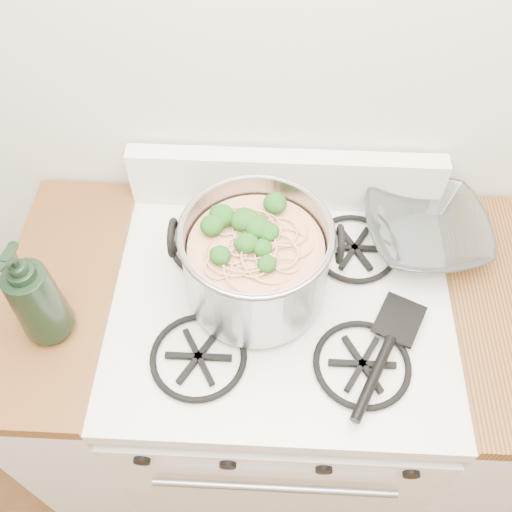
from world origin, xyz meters
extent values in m
plane|color=silver|center=(0.00, 1.60, 1.35)|extent=(3.60, 0.00, 3.60)
cube|color=white|center=(0.00, 1.27, 0.41)|extent=(0.76, 0.65, 0.81)
cube|color=white|center=(0.00, 1.27, 0.88)|extent=(0.76, 0.65, 0.04)
cube|color=black|center=(0.00, 0.95, 0.42)|extent=(0.58, 0.02, 0.46)
cube|color=black|center=(0.00, 1.27, 0.91)|extent=(0.60, 0.56, 0.02)
cylinder|color=black|center=(-0.28, 0.95, 0.78)|extent=(0.04, 0.03, 0.04)
cylinder|color=black|center=(-0.10, 0.95, 0.78)|extent=(0.04, 0.03, 0.04)
cylinder|color=black|center=(0.10, 0.95, 0.78)|extent=(0.04, 0.03, 0.04)
cylinder|color=black|center=(0.28, 0.95, 0.78)|extent=(0.04, 0.03, 0.04)
cube|color=silver|center=(-0.51, 1.27, 0.44)|extent=(0.25, 0.65, 0.88)
cube|color=#4D2712|center=(-0.51, 1.27, 0.90)|extent=(0.25, 0.65, 0.04)
cylinder|color=#94949C|center=(-0.06, 1.28, 1.02)|extent=(0.30, 0.30, 0.20)
torus|color=#94949C|center=(-0.06, 1.28, 1.12)|extent=(0.31, 0.31, 0.01)
torus|color=black|center=(-0.22, 1.28, 1.10)|extent=(0.01, 0.08, 0.08)
torus|color=black|center=(0.11, 1.28, 1.10)|extent=(0.01, 0.08, 0.08)
cylinder|color=tan|center=(-0.06, 1.28, 1.00)|extent=(0.28, 0.28, 0.15)
sphere|color=#1E5215|center=(-0.06, 1.28, 1.10)|extent=(0.04, 0.04, 0.04)
sphere|color=#1E5215|center=(-0.06, 1.28, 1.10)|extent=(0.04, 0.04, 0.04)
sphere|color=#1E5215|center=(-0.06, 1.28, 1.10)|extent=(0.04, 0.04, 0.04)
sphere|color=#1E5215|center=(-0.06, 1.28, 1.10)|extent=(0.04, 0.04, 0.04)
sphere|color=#1E5215|center=(-0.06, 1.28, 1.10)|extent=(0.04, 0.04, 0.04)
sphere|color=#1E5215|center=(-0.06, 1.28, 1.10)|extent=(0.04, 0.04, 0.04)
sphere|color=#1E5215|center=(-0.06, 1.28, 1.10)|extent=(0.04, 0.04, 0.04)
sphere|color=#1E5215|center=(-0.06, 1.28, 1.10)|extent=(0.04, 0.04, 0.04)
sphere|color=#1E5215|center=(-0.06, 1.28, 1.10)|extent=(0.04, 0.04, 0.04)
sphere|color=#1E5215|center=(-0.06, 1.28, 1.10)|extent=(0.04, 0.04, 0.04)
sphere|color=#1E5215|center=(-0.06, 1.28, 1.10)|extent=(0.04, 0.04, 0.04)
sphere|color=#1E5215|center=(-0.06, 1.28, 1.10)|extent=(0.04, 0.04, 0.04)
sphere|color=#1E5215|center=(-0.06, 1.28, 1.10)|extent=(0.04, 0.04, 0.04)
imported|color=white|center=(0.33, 1.44, 0.94)|extent=(0.13, 0.13, 0.03)
imported|color=black|center=(-0.49, 1.16, 1.06)|extent=(0.13, 0.13, 0.28)
camera|label=1|loc=(-0.02, 0.59, 1.99)|focal=40.00mm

